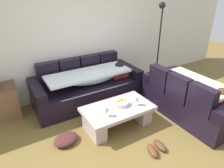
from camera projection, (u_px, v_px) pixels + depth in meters
ground_plane at (140, 142)px, 3.20m from camera, size 14.00×14.00×0.00m
back_wall at (81, 33)px, 4.27m from camera, size 9.00×0.10×2.70m
couch_along_wall at (89, 86)px, 4.25m from camera, size 2.22×0.92×0.88m
couch_near_window at (190, 99)px, 3.77m from camera, size 0.92×1.77×0.88m
coffee_table at (118, 114)px, 3.48m from camera, size 1.20×0.68×0.38m
fruit_bowl at (121, 102)px, 3.48m from camera, size 0.28×0.28×0.10m
wine_glass_near_left at (106, 110)px, 3.14m from camera, size 0.07×0.07×0.17m
wine_glass_near_right at (136, 99)px, 3.44m from camera, size 0.07×0.07×0.17m
open_magazine at (129, 100)px, 3.63m from camera, size 0.33×0.28×0.01m
floor_lamp at (159, 40)px, 4.63m from camera, size 0.33×0.31×1.95m
pair_of_shoes at (156, 148)px, 3.02m from camera, size 0.34×0.31×0.09m
crumpled_garment at (66, 139)px, 3.17m from camera, size 0.48×0.42×0.12m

